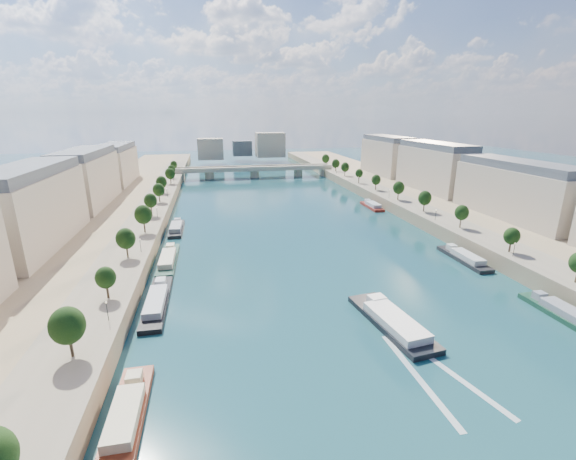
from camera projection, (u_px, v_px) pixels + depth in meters
name	position (u px, v px, depth m)	size (l,w,h in m)	color
ground	(293.00, 229.00, 153.21)	(700.00, 700.00, 0.00)	#0D313D
quay_left	(99.00, 234.00, 138.88)	(44.00, 520.00, 5.00)	#9E8460
quay_right	(456.00, 214.00, 166.07)	(44.00, 520.00, 5.00)	#9E8460
pave_left	(141.00, 225.00, 140.97)	(14.00, 520.00, 0.10)	gray
pave_right	(425.00, 210.00, 162.50)	(14.00, 520.00, 0.10)	gray
trees_left	(146.00, 209.00, 141.63)	(4.80, 268.80, 8.26)	#382B1E
trees_right	(410.00, 193.00, 169.91)	(4.80, 268.80, 8.26)	#382B1E
lamps_left	(150.00, 225.00, 131.64)	(0.36, 200.36, 4.28)	black
lamps_right	(410.00, 202.00, 165.54)	(0.36, 200.36, 4.28)	black
buildings_left	(64.00, 191.00, 143.60)	(16.00, 226.00, 23.20)	#BBA890
buildings_right	(469.00, 177.00, 175.71)	(16.00, 226.00, 23.20)	#BBA890
skyline	(247.00, 147.00, 355.36)	(79.00, 42.00, 22.00)	#BBA890
bridge	(255.00, 170.00, 275.32)	(112.00, 12.00, 8.15)	#C1B79E
tour_barge	(392.00, 322.00, 83.70)	(10.78, 26.74, 3.66)	black
wake	(434.00, 374.00, 68.36)	(10.98, 26.01, 0.04)	silver
moored_barges_left	(156.00, 306.00, 90.63)	(5.00, 151.94, 3.60)	#191A38
moored_barges_right	(487.00, 271.00, 110.89)	(5.00, 158.52, 3.60)	black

